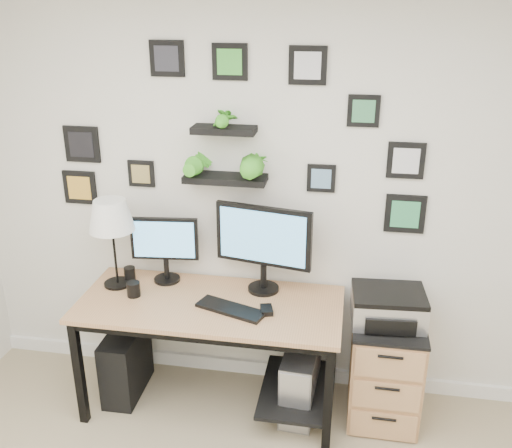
% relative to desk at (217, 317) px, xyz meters
% --- Properties ---
extents(room, '(4.00, 4.00, 4.00)m').
position_rel_desk_xyz_m(room, '(0.31, 0.32, -0.58)').
color(room, tan).
rests_on(room, ground).
extents(desk, '(1.60, 0.70, 0.75)m').
position_rel_desk_xyz_m(desk, '(0.00, 0.00, 0.00)').
color(desk, tan).
rests_on(desk, ground).
extents(monitor_left, '(0.43, 0.19, 0.44)m').
position_rel_desk_xyz_m(monitor_left, '(-0.38, 0.19, 0.38)').
color(monitor_left, black).
rests_on(monitor_left, desk).
extents(monitor_right, '(0.60, 0.23, 0.56)m').
position_rel_desk_xyz_m(monitor_right, '(0.26, 0.17, 0.46)').
color(monitor_right, black).
rests_on(monitor_right, desk).
extents(keyboard, '(0.44, 0.27, 0.02)m').
position_rel_desk_xyz_m(keyboard, '(0.11, -0.11, 0.13)').
color(keyboard, black).
rests_on(keyboard, desk).
extents(mouse, '(0.09, 0.12, 0.03)m').
position_rel_desk_xyz_m(mouse, '(0.32, -0.09, 0.14)').
color(mouse, black).
rests_on(mouse, desk).
extents(table_lamp, '(0.28, 0.28, 0.58)m').
position_rel_desk_xyz_m(table_lamp, '(-0.67, 0.09, 0.59)').
color(table_lamp, black).
rests_on(table_lamp, desk).
extents(mug, '(0.08, 0.08, 0.09)m').
position_rel_desk_xyz_m(mug, '(-0.52, -0.04, 0.17)').
color(mug, black).
rests_on(mug, desk).
extents(pen_cup, '(0.07, 0.07, 0.09)m').
position_rel_desk_xyz_m(pen_cup, '(-0.62, 0.16, 0.17)').
color(pen_cup, black).
rests_on(pen_cup, desk).
extents(pc_tower_black, '(0.21, 0.46, 0.45)m').
position_rel_desk_xyz_m(pc_tower_black, '(-0.63, -0.01, -0.40)').
color(pc_tower_black, black).
rests_on(pc_tower_black, ground).
extents(pc_tower_grey, '(0.23, 0.46, 0.44)m').
position_rel_desk_xyz_m(pc_tower_grey, '(0.53, -0.01, -0.40)').
color(pc_tower_grey, gray).
rests_on(pc_tower_grey, ground).
extents(file_cabinet, '(0.43, 0.53, 0.67)m').
position_rel_desk_xyz_m(file_cabinet, '(1.04, 0.06, -0.29)').
color(file_cabinet, tan).
rests_on(file_cabinet, ground).
extents(printer, '(0.44, 0.37, 0.19)m').
position_rel_desk_xyz_m(printer, '(1.02, 0.07, 0.14)').
color(printer, silver).
rests_on(printer, file_cabinet).
extents(wall_decor, '(2.30, 0.18, 1.10)m').
position_rel_desk_xyz_m(wall_decor, '(0.05, 0.27, 1.03)').
color(wall_decor, black).
rests_on(wall_decor, ground).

